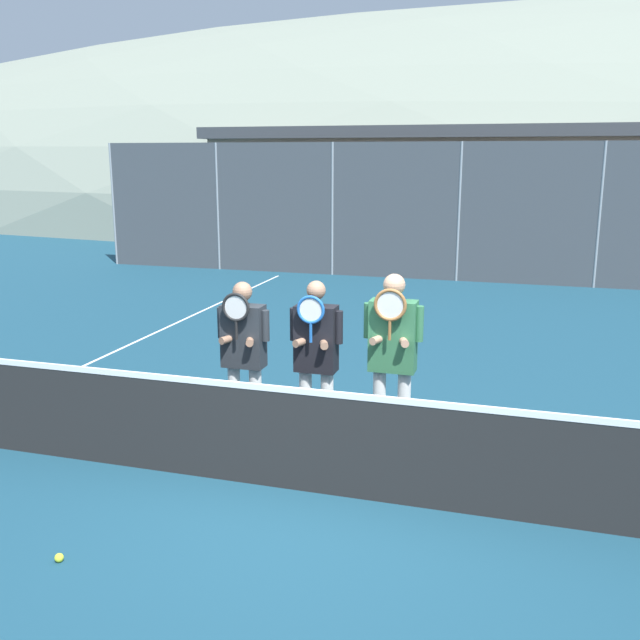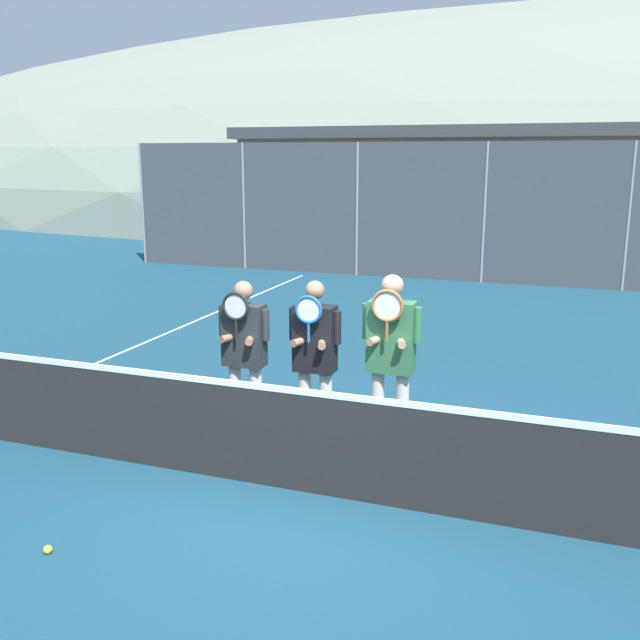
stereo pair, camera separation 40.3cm
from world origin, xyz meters
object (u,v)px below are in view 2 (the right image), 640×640
Objects in this scene: player_center_left at (315,354)px; tennis_ball_on_court at (48,549)px; player_center_right at (391,351)px; car_left_of_center at (482,232)px; player_leftmost at (244,348)px; car_far_left at (312,224)px.

player_center_left reaches higher than tennis_ball_on_court.
tennis_ball_on_court is (-1.24, -2.56, -1.00)m from player_center_left.
player_center_right is 0.40× the size of car_left_of_center.
player_center_left is 3.01m from tennis_ball_on_court.
player_center_left is at bearing -0.53° from player_leftmost.
player_center_right is (1.55, 0.08, 0.09)m from player_leftmost.
car_left_of_center is at bearing -4.95° from car_far_left.
player_leftmost is at bearing -176.87° from player_center_right.
car_far_left reaches higher than player_center_left.
player_center_right is 13.16m from car_left_of_center.
player_center_right reaches higher than player_leftmost.
car_far_left is (-5.96, 13.57, -0.16)m from player_center_right.
player_leftmost is at bearing 80.14° from tennis_ball_on_court.
car_far_left is 64.13× the size of tennis_ball_on_court.
tennis_ball_on_court is (-2.00, -2.65, -1.08)m from player_center_right.
player_center_left is at bearing -69.19° from car_far_left.
car_far_left is (-5.19, 13.66, -0.08)m from player_center_left.
car_left_of_center is at bearing 86.93° from player_leftmost.
player_leftmost reaches higher than tennis_ball_on_court.
car_left_of_center is 15.85m from tennis_ball_on_court.
player_leftmost is at bearing -72.13° from car_far_left.
player_center_right is 3.49m from tennis_ball_on_court.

